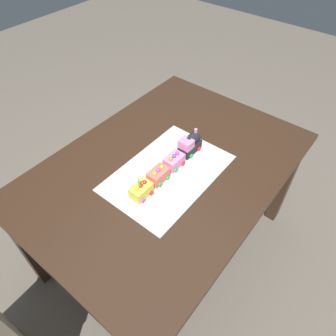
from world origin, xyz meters
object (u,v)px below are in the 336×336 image
at_px(cake_car_tanker_bubblegum, 174,161).
at_px(cake_car_gondola_lemon, 141,190).
at_px(cake_locomotive, 190,144).
at_px(birthday_candle, 139,182).
at_px(dining_table, 167,180).
at_px(cake_car_caboose_coral, 158,175).

relative_size(cake_car_tanker_bubblegum, cake_car_gondola_lemon, 1.00).
relative_size(cake_locomotive, cake_car_gondola_lemon, 1.40).
bearing_deg(cake_locomotive, birthday_candle, -0.00).
distance_m(cake_car_tanker_bubblegum, cake_car_gondola_lemon, 0.24).
xyz_separation_m(cake_car_tanker_bubblegum, birthday_candle, (0.24, -0.00, 0.07)).
height_order(dining_table, cake_locomotive, cake_locomotive).
bearing_deg(cake_car_gondola_lemon, cake_car_tanker_bubblegum, 180.00).
xyz_separation_m(dining_table, cake_locomotive, (-0.15, 0.03, 0.16)).
height_order(dining_table, birthday_candle, birthday_candle).
bearing_deg(birthday_candle, cake_car_gondola_lemon, 180.00).
height_order(cake_car_gondola_lemon, birthday_candle, birthday_candle).
bearing_deg(cake_locomotive, cake_car_gondola_lemon, 0.00).
height_order(cake_locomotive, cake_car_caboose_coral, cake_locomotive).
bearing_deg(cake_car_tanker_bubblegum, cake_car_gondola_lemon, 0.00).
relative_size(dining_table, cake_car_caboose_coral, 14.00).
xyz_separation_m(dining_table, birthday_candle, (0.22, 0.03, 0.21)).
bearing_deg(cake_locomotive, dining_table, -11.53).
distance_m(dining_table, cake_car_gondola_lemon, 0.26).
xyz_separation_m(cake_car_caboose_coral, cake_car_gondola_lemon, (0.12, 0.00, 0.00)).
bearing_deg(cake_car_tanker_bubblegum, birthday_candle, -0.00).
xyz_separation_m(cake_car_caboose_coral, birthday_candle, (0.13, -0.00, 0.07)).
distance_m(dining_table, cake_car_caboose_coral, 0.17).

